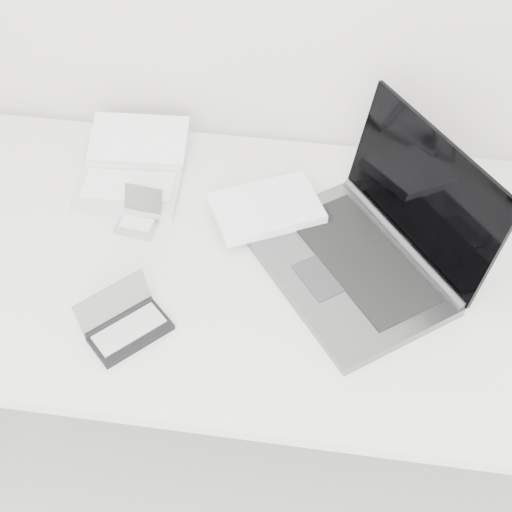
# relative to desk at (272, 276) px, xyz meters

# --- Properties ---
(desk) EXTENTS (1.60, 0.80, 0.73)m
(desk) POSITION_rel_desk_xyz_m (0.00, 0.00, 0.00)
(desk) COLOR white
(desk) RESTS_ON ground
(laptop_large) EXTENTS (0.61, 0.54, 0.28)m
(laptop_large) POSITION_rel_desk_xyz_m (0.16, 0.04, 0.09)
(laptop_large) COLOR slate
(laptop_large) RESTS_ON desk
(netbook_open_white) EXTENTS (0.25, 0.32, 0.06)m
(netbook_open_white) POSITION_rel_desk_xyz_m (-0.36, 0.20, 0.06)
(netbook_open_white) COLOR silver
(netbook_open_white) RESTS_ON desk
(pda_silver) EXTENTS (0.10, 0.11, 0.07)m
(pda_silver) POSITION_rel_desk_xyz_m (-0.31, 0.07, 0.06)
(pda_silver) COLOR #BBBBBF
(pda_silver) RESTS_ON desk
(palmtop_charcoal) EXTENTS (0.19, 0.19, 0.08)m
(palmtop_charcoal) POSITION_rel_desk_xyz_m (-0.26, -0.22, 0.06)
(palmtop_charcoal) COLOR black
(palmtop_charcoal) RESTS_ON desk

